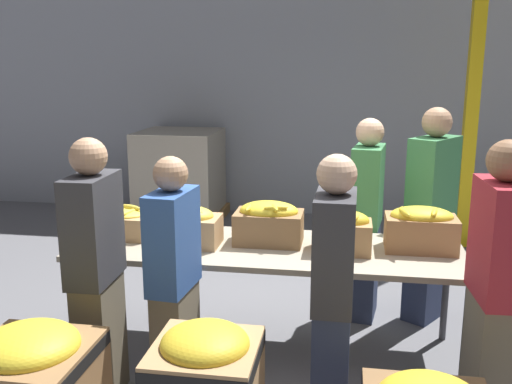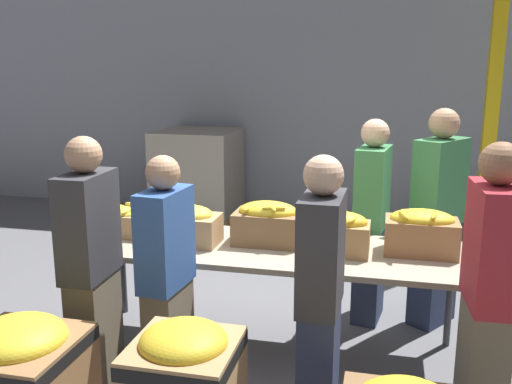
{
  "view_description": "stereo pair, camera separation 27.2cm",
  "coord_description": "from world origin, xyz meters",
  "px_view_note": "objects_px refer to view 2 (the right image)",
  "views": [
    {
      "loc": [
        0.54,
        -3.8,
        2.07
      ],
      "look_at": [
        -0.1,
        0.14,
        1.16
      ],
      "focal_mm": 40.0,
      "sensor_mm": 36.0,
      "label": 1
    },
    {
      "loc": [
        0.8,
        -3.75,
        2.07
      ],
      "look_at": [
        -0.1,
        0.14,
        1.16
      ],
      "focal_mm": 40.0,
      "sensor_mm": 36.0,
      "label": 2
    }
  ],
  "objects_px": {
    "volunteer_1": "(320,300)",
    "support_pillar": "(495,69)",
    "sorting_table": "(266,253)",
    "volunteer_3": "(91,270)",
    "pallet_stack_0": "(198,176)",
    "volunteer_2": "(488,298)",
    "banana_box_2": "(268,222)",
    "banana_box_1": "(190,225)",
    "banana_box_3": "(340,232)",
    "volunteer_5": "(167,280)",
    "volunteer_4": "(371,223)",
    "banana_box_0": "(125,220)",
    "volunteer_0": "(437,220)",
    "banana_box_4": "(421,231)"
  },
  "relations": [
    {
      "from": "banana_box_1",
      "to": "volunteer_2",
      "type": "bearing_deg",
      "value": -18.42
    },
    {
      "from": "banana_box_2",
      "to": "volunteer_0",
      "type": "bearing_deg",
      "value": 30.0
    },
    {
      "from": "volunteer_3",
      "to": "volunteer_4",
      "type": "distance_m",
      "value": 2.21
    },
    {
      "from": "banana_box_1",
      "to": "volunteer_5",
      "type": "height_order",
      "value": "volunteer_5"
    },
    {
      "from": "volunteer_0",
      "to": "support_pillar",
      "type": "xyz_separation_m",
      "value": [
        0.66,
        2.03,
        1.14
      ]
    },
    {
      "from": "banana_box_3",
      "to": "support_pillar",
      "type": "relative_size",
      "value": 0.1
    },
    {
      "from": "banana_box_1",
      "to": "volunteer_4",
      "type": "height_order",
      "value": "volunteer_4"
    },
    {
      "from": "volunteer_5",
      "to": "sorting_table",
      "type": "bearing_deg",
      "value": -29.59
    },
    {
      "from": "banana_box_0",
      "to": "pallet_stack_0",
      "type": "relative_size",
      "value": 0.35
    },
    {
      "from": "volunteer_2",
      "to": "volunteer_4",
      "type": "height_order",
      "value": "volunteer_2"
    },
    {
      "from": "sorting_table",
      "to": "banana_box_1",
      "type": "height_order",
      "value": "banana_box_1"
    },
    {
      "from": "sorting_table",
      "to": "banana_box_2",
      "type": "bearing_deg",
      "value": 90.7
    },
    {
      "from": "volunteer_1",
      "to": "banana_box_2",
      "type": "bearing_deg",
      "value": 29.22
    },
    {
      "from": "volunteer_3",
      "to": "pallet_stack_0",
      "type": "height_order",
      "value": "volunteer_3"
    },
    {
      "from": "banana_box_0",
      "to": "volunteer_1",
      "type": "relative_size",
      "value": 0.26
    },
    {
      "from": "support_pillar",
      "to": "pallet_stack_0",
      "type": "height_order",
      "value": "support_pillar"
    },
    {
      "from": "banana_box_2",
      "to": "volunteer_3",
      "type": "height_order",
      "value": "volunteer_3"
    },
    {
      "from": "banana_box_2",
      "to": "support_pillar",
      "type": "bearing_deg",
      "value": 55.62
    },
    {
      "from": "volunteer_1",
      "to": "volunteer_3",
      "type": "xyz_separation_m",
      "value": [
        -1.43,
        0.09,
        0.02
      ]
    },
    {
      "from": "banana_box_2",
      "to": "volunteer_3",
      "type": "xyz_separation_m",
      "value": [
        -0.94,
        -0.83,
        -0.14
      ]
    },
    {
      "from": "sorting_table",
      "to": "banana_box_1",
      "type": "xyz_separation_m",
      "value": [
        -0.54,
        -0.05,
        0.19
      ]
    },
    {
      "from": "volunteer_3",
      "to": "banana_box_1",
      "type": "bearing_deg",
      "value": -31.24
    },
    {
      "from": "volunteer_1",
      "to": "volunteer_3",
      "type": "distance_m",
      "value": 1.43
    },
    {
      "from": "banana_box_2",
      "to": "pallet_stack_0",
      "type": "bearing_deg",
      "value": 116.72
    },
    {
      "from": "volunteer_1",
      "to": "volunteer_2",
      "type": "xyz_separation_m",
      "value": [
        0.89,
        0.15,
        0.04
      ]
    },
    {
      "from": "volunteer_2",
      "to": "banana_box_2",
      "type": "bearing_deg",
      "value": 57.5
    },
    {
      "from": "banana_box_2",
      "to": "banana_box_4",
      "type": "relative_size",
      "value": 1.0
    },
    {
      "from": "volunteer_0",
      "to": "pallet_stack_0",
      "type": "bearing_deg",
      "value": -97.77
    },
    {
      "from": "banana_box_2",
      "to": "volunteer_4",
      "type": "distance_m",
      "value": 0.97
    },
    {
      "from": "banana_box_1",
      "to": "pallet_stack_0",
      "type": "bearing_deg",
      "value": 108.0
    },
    {
      "from": "volunteer_5",
      "to": "volunteer_1",
      "type": "bearing_deg",
      "value": -94.06
    },
    {
      "from": "volunteer_1",
      "to": "support_pillar",
      "type": "bearing_deg",
      "value": -19.58
    },
    {
      "from": "volunteer_1",
      "to": "support_pillar",
      "type": "distance_m",
      "value": 4.08
    },
    {
      "from": "banana_box_3",
      "to": "volunteer_4",
      "type": "height_order",
      "value": "volunteer_4"
    },
    {
      "from": "sorting_table",
      "to": "volunteer_3",
      "type": "xyz_separation_m",
      "value": [
        -0.94,
        -0.75,
        0.07
      ]
    },
    {
      "from": "banana_box_4",
      "to": "support_pillar",
      "type": "xyz_separation_m",
      "value": [
        0.82,
        2.73,
        1.04
      ]
    },
    {
      "from": "banana_box_3",
      "to": "volunteer_1",
      "type": "bearing_deg",
      "value": -92.43
    },
    {
      "from": "banana_box_1",
      "to": "volunteer_5",
      "type": "relative_size",
      "value": 0.27
    },
    {
      "from": "sorting_table",
      "to": "volunteer_5",
      "type": "height_order",
      "value": "volunteer_5"
    },
    {
      "from": "banana_box_1",
      "to": "support_pillar",
      "type": "height_order",
      "value": "support_pillar"
    },
    {
      "from": "volunteer_2",
      "to": "support_pillar",
      "type": "distance_m",
      "value": 3.72
    },
    {
      "from": "sorting_table",
      "to": "volunteer_4",
      "type": "height_order",
      "value": "volunteer_4"
    },
    {
      "from": "volunteer_1",
      "to": "pallet_stack_0",
      "type": "height_order",
      "value": "volunteer_1"
    },
    {
      "from": "volunteer_1",
      "to": "volunteer_0",
      "type": "bearing_deg",
      "value": -23.04
    },
    {
      "from": "banana_box_2",
      "to": "support_pillar",
      "type": "height_order",
      "value": "support_pillar"
    },
    {
      "from": "volunteer_2",
      "to": "support_pillar",
      "type": "xyz_separation_m",
      "value": [
        0.5,
        3.5,
        1.17
      ]
    },
    {
      "from": "volunteer_2",
      "to": "pallet_stack_0",
      "type": "relative_size",
      "value": 1.4
    },
    {
      "from": "banana_box_0",
      "to": "volunteer_2",
      "type": "bearing_deg",
      "value": -16.62
    },
    {
      "from": "volunteer_4",
      "to": "pallet_stack_0",
      "type": "relative_size",
      "value": 1.37
    },
    {
      "from": "support_pillar",
      "to": "volunteer_1",
      "type": "bearing_deg",
      "value": -110.76
    }
  ]
}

